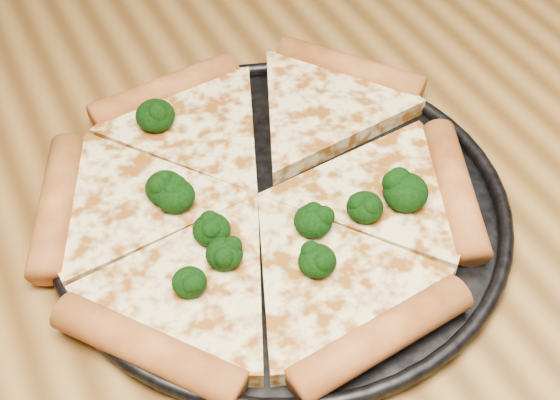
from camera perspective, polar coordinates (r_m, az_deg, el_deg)
name	(u,v)px	position (r m, az deg, el deg)	size (l,w,h in m)	color
dining_table	(243,301)	(0.68, -2.70, -7.26)	(1.20, 0.90, 0.75)	brown
pizza_pan	(280,207)	(0.61, 0.00, -0.54)	(0.35, 0.35, 0.02)	black
pizza	(260,193)	(0.61, -1.42, 0.51)	(0.37, 0.34, 0.03)	#F3E194
broccoli_florets	(255,201)	(0.58, -1.78, -0.09)	(0.20, 0.22, 0.03)	black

